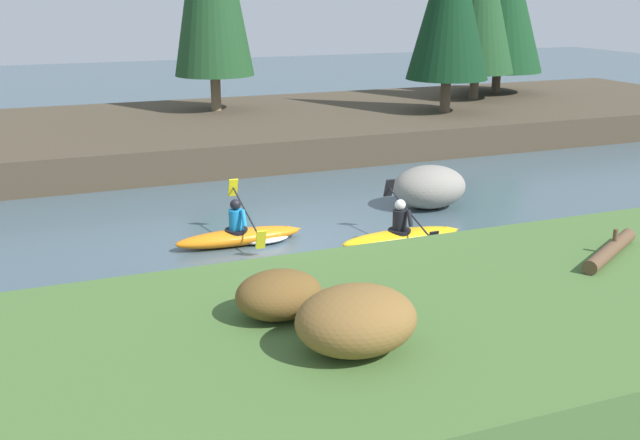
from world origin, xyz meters
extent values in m
plane|color=#425660|center=(0.00, 0.00, 0.00)|extent=(90.00, 90.00, 0.00)
cube|color=#476B33|center=(0.00, -5.61, 0.44)|extent=(44.00, 5.72, 0.88)
cube|color=#473D2D|center=(0.00, 11.00, 0.49)|extent=(44.00, 9.82, 0.97)
cylinder|color=#7A664C|center=(1.77, 12.59, 1.60)|extent=(0.36, 0.36, 1.26)
cylinder|color=brown|center=(9.27, 9.18, 1.56)|extent=(0.36, 0.36, 1.18)
cylinder|color=brown|center=(12.14, 11.75, 1.49)|extent=(0.36, 0.36, 1.04)
cylinder|color=brown|center=(14.10, 13.08, 1.42)|extent=(0.36, 0.36, 0.90)
ellipsoid|color=brown|center=(-1.86, -5.10, 1.21)|extent=(1.20, 1.00, 0.65)
ellipsoid|color=brown|center=(-1.31, -6.41, 1.30)|extent=(1.53, 1.28, 0.83)
ellipsoid|color=yellow|center=(2.31, -0.78, 0.17)|extent=(2.71, 0.63, 0.34)
cone|color=yellow|center=(3.55, -0.77, 0.19)|extent=(0.35, 0.20, 0.20)
cylinder|color=black|center=(2.26, -0.78, 0.31)|extent=(0.48, 0.48, 0.08)
cylinder|color=black|center=(2.26, -0.78, 0.56)|extent=(0.30, 0.30, 0.42)
sphere|color=white|center=(2.26, -0.78, 0.89)|extent=(0.23, 0.23, 0.23)
cylinder|color=black|center=(2.36, -0.54, 0.65)|extent=(0.09, 0.23, 0.35)
cylinder|color=black|center=(2.36, -1.02, 0.65)|extent=(0.09, 0.23, 0.35)
cylinder|color=black|center=(2.49, -0.78, 0.69)|extent=(0.05, 1.91, 0.65)
cube|color=black|center=(2.48, 0.17, 1.00)|extent=(0.20, 0.16, 0.41)
cube|color=black|center=(2.50, -1.73, 0.38)|extent=(0.20, 0.16, 0.41)
ellipsoid|color=white|center=(2.86, -0.78, 0.09)|extent=(1.11, 0.71, 0.18)
ellipsoid|color=orange|center=(-0.86, 0.51, 0.17)|extent=(2.71, 0.63, 0.34)
cone|color=orange|center=(0.39, 0.53, 0.19)|extent=(0.35, 0.20, 0.20)
cylinder|color=black|center=(-0.91, 0.51, 0.31)|extent=(0.49, 0.49, 0.08)
cylinder|color=#1984CC|center=(-0.91, 0.51, 0.56)|extent=(0.30, 0.30, 0.42)
sphere|color=black|center=(-0.91, 0.51, 0.89)|extent=(0.23, 0.23, 0.23)
cylinder|color=#1984CC|center=(-0.81, 0.75, 0.65)|extent=(0.09, 0.23, 0.35)
cylinder|color=#1984CC|center=(-0.80, 0.27, 0.65)|extent=(0.09, 0.23, 0.35)
cylinder|color=black|center=(-0.68, 0.51, 0.69)|extent=(0.06, 1.91, 0.65)
cube|color=yellow|center=(-0.69, 1.46, 1.00)|extent=(0.20, 0.16, 0.41)
cube|color=yellow|center=(-0.66, -0.44, 0.38)|extent=(0.20, 0.16, 0.41)
ellipsoid|color=white|center=(-0.31, 0.52, 0.09)|extent=(1.11, 0.71, 0.18)
ellipsoid|color=gray|center=(4.28, 1.52, 0.53)|extent=(1.86, 1.46, 1.05)
cylinder|color=brown|center=(4.02, -4.90, 1.00)|extent=(1.91, 1.28, 0.24)
cylinder|color=brown|center=(4.19, -4.79, 1.22)|extent=(0.08, 0.08, 0.20)
camera|label=1|loc=(-4.82, -13.99, 5.13)|focal=42.00mm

